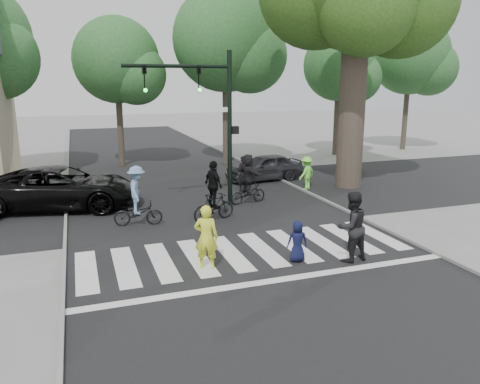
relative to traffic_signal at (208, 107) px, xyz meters
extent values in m
plane|color=gray|center=(-0.35, -6.20, -3.90)|extent=(120.00, 120.00, 0.00)
cube|color=black|center=(-0.35, -1.20, -3.90)|extent=(10.00, 70.00, 0.01)
cube|color=black|center=(-0.35, 1.80, -3.89)|extent=(70.00, 10.00, 0.01)
cube|color=gray|center=(-5.40, -1.20, -3.85)|extent=(0.10, 70.00, 0.10)
cube|color=gray|center=(4.70, -1.20, -3.85)|extent=(0.10, 70.00, 0.10)
cube|color=silver|center=(-4.85, -5.20, -3.89)|extent=(0.55, 3.00, 0.01)
cube|color=silver|center=(-3.85, -5.20, -3.89)|extent=(0.55, 3.00, 0.01)
cube|color=silver|center=(-2.85, -5.20, -3.89)|extent=(0.55, 3.00, 0.01)
cube|color=silver|center=(-1.85, -5.20, -3.89)|extent=(0.55, 3.00, 0.01)
cube|color=silver|center=(-0.85, -5.20, -3.89)|extent=(0.55, 3.00, 0.01)
cube|color=silver|center=(0.15, -5.20, -3.89)|extent=(0.55, 3.00, 0.01)
cube|color=silver|center=(1.15, -5.20, -3.89)|extent=(0.55, 3.00, 0.01)
cube|color=silver|center=(2.15, -5.20, -3.89)|extent=(0.55, 3.00, 0.01)
cube|color=silver|center=(3.15, -5.20, -3.89)|extent=(0.55, 3.00, 0.01)
cube|color=silver|center=(4.15, -5.20, -3.89)|extent=(0.55, 3.00, 0.01)
cube|color=silver|center=(-0.35, -7.40, -3.89)|extent=(10.00, 0.30, 0.01)
cylinder|color=black|center=(0.85, 0.00, -0.90)|extent=(0.18, 0.18, 6.00)
cylinder|color=black|center=(-1.15, 0.00, 1.50)|extent=(4.00, 0.14, 0.14)
imported|color=black|center=(-0.35, 0.00, 1.05)|extent=(0.16, 0.20, 1.00)
sphere|color=#19E533|center=(-0.35, -0.12, 0.65)|extent=(0.14, 0.14, 0.14)
imported|color=black|center=(-2.35, 0.00, 1.05)|extent=(0.16, 0.20, 1.00)
sphere|color=#19E533|center=(-2.35, -0.12, 0.65)|extent=(0.14, 0.14, 0.14)
cube|color=black|center=(1.07, 0.00, -0.90)|extent=(0.28, 0.18, 0.30)
cube|color=#FF660C|center=(1.18, 0.00, -0.90)|extent=(0.02, 0.14, 0.20)
cube|color=white|center=(0.85, 0.00, -0.10)|extent=(0.90, 0.04, 0.18)
cylinder|color=brown|center=(7.15, 1.30, -0.40)|extent=(1.20, 1.20, 7.00)
cylinder|color=brown|center=(7.45, 1.10, 2.60)|extent=(1.29, 1.74, 2.93)
sphere|color=#225114|center=(8.95, 0.70, 4.30)|extent=(4.80, 4.80, 4.80)
sphere|color=#225114|center=(6.65, -0.10, 3.90)|extent=(4.00, 4.00, 4.00)
cylinder|color=brown|center=(-2.35, 10.60, -1.10)|extent=(0.36, 0.36, 5.60)
sphere|color=#295E2E|center=(-2.35, 10.60, 2.10)|extent=(4.80, 4.80, 4.80)
sphere|color=#295E2E|center=(-1.39, 9.88, 1.30)|extent=(3.36, 3.36, 3.36)
cylinder|color=brown|center=(3.65, 9.30, -0.54)|extent=(0.36, 0.36, 6.72)
sphere|color=#295E2E|center=(3.65, 9.30, 3.30)|extent=(6.00, 6.00, 6.00)
sphere|color=#295E2E|center=(4.85, 8.40, 2.34)|extent=(4.20, 4.20, 4.20)
cylinder|color=brown|center=(11.65, 10.10, -1.17)|extent=(0.36, 0.36, 5.46)
sphere|color=#295E2E|center=(11.65, 10.10, 1.95)|extent=(4.60, 4.60, 4.60)
sphere|color=#295E2E|center=(12.57, 9.41, 1.17)|extent=(3.22, 3.22, 3.22)
cylinder|color=brown|center=(17.65, 10.70, -0.82)|extent=(0.36, 0.36, 6.16)
sphere|color=#295E2E|center=(17.65, 10.70, 2.70)|extent=(5.40, 5.40, 5.40)
sphere|color=#295E2E|center=(18.73, 9.89, 1.82)|extent=(3.78, 3.78, 3.78)
imported|color=#E5F033|center=(-1.80, -6.03, -3.03)|extent=(0.75, 0.65, 1.74)
imported|color=#101436|center=(0.69, -6.40, -3.32)|extent=(0.64, 0.49, 1.16)
imported|color=black|center=(2.10, -6.84, -2.91)|extent=(1.05, 0.87, 1.98)
imported|color=black|center=(-3.01, -1.58, -3.47)|extent=(1.72, 0.86, 0.87)
imported|color=#6D89B8|center=(-3.01, -1.58, -2.64)|extent=(0.79, 1.16, 1.66)
imported|color=black|center=(-0.39, -1.91, -3.40)|extent=(1.72, 0.90, 1.00)
imported|color=black|center=(-0.39, -1.91, -2.59)|extent=(0.68, 1.08, 1.72)
imported|color=black|center=(1.60, -0.05, -3.48)|extent=(1.68, 0.88, 0.84)
imported|color=black|center=(1.60, -0.05, -2.68)|extent=(0.78, 1.56, 1.61)
imported|color=black|center=(-5.53, 1.64, -3.08)|extent=(6.40, 4.00, 1.65)
imported|color=#2E2F33|center=(3.95, 3.93, -3.23)|extent=(4.05, 1.95, 1.33)
imported|color=#7EFB4B|center=(5.03, 1.47, -3.14)|extent=(1.14, 0.97, 1.53)
imported|color=black|center=(2.14, 2.10, -3.10)|extent=(0.63, 0.45, 1.61)
camera|label=1|loc=(-4.84, -17.36, 0.99)|focal=35.00mm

